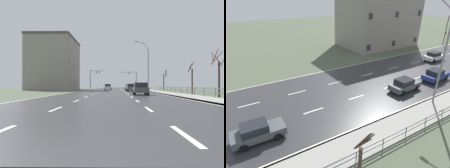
{
  "view_description": "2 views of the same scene",
  "coord_description": "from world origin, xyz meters",
  "views": [
    {
      "loc": [
        0.66,
        -3.03,
        1.22
      ],
      "look_at": [
        -0.18,
        48.59,
        1.56
      ],
      "focal_mm": 33.34,
      "sensor_mm": 36.0,
      "label": 1
    },
    {
      "loc": [
        17.54,
        22.59,
        10.69
      ],
      "look_at": [
        0.0,
        33.35,
        1.03
      ],
      "focal_mm": 30.55,
      "sensor_mm": 36.0,
      "label": 2
    }
  ],
  "objects": [
    {
      "name": "car_mid_centre",
      "position": [
        3.96,
        40.43,
        0.8
      ],
      "size": [
        1.98,
        4.18,
        1.57
      ],
      "rotation": [
        0.0,
        0.0,
        0.05
      ],
      "color": "#474C51",
      "rests_on": "ground"
    },
    {
      "name": "car_near_left",
      "position": [
        3.85,
        23.47,
        0.8
      ],
      "size": [
        1.89,
        4.13,
        1.57
      ],
      "rotation": [
        0.0,
        0.0,
        -0.02
      ],
      "color": "#474C51",
      "rests_on": "ground"
    },
    {
      "name": "street_lamp_midground",
      "position": [
        7.39,
        40.84,
        5.12
      ],
      "size": [
        2.89,
        0.24,
        10.55
      ],
      "color": "slate",
      "rests_on": "ground"
    },
    {
      "name": "road_asphalt_strip",
      "position": [
        0.0,
        60.0,
        0.01
      ],
      "size": [
        14.0,
        120.0,
        0.03
      ],
      "color": "#303033",
      "rests_on": "ground"
    },
    {
      "name": "sidewalk_right",
      "position": [
        8.43,
        60.0,
        0.06
      ],
      "size": [
        3.0,
        120.0,
        0.12
      ],
      "color": "gray",
      "rests_on": "ground"
    },
    {
      "name": "ground_plane",
      "position": [
        0.0,
        48.0,
        -0.06
      ],
      "size": [
        160.0,
        160.0,
        0.12
      ],
      "color": "#4C5642"
    },
    {
      "name": "guardrail",
      "position": [
        9.85,
        23.74,
        0.71
      ],
      "size": [
        0.07,
        35.43,
        1.0
      ],
      "color": "#515459",
      "rests_on": "ground"
    },
    {
      "name": "car_near_right",
      "position": [
        4.02,
        46.51,
        0.8
      ],
      "size": [
        1.97,
        4.17,
        1.57
      ],
      "rotation": [
        0.0,
        0.0,
        0.04
      ],
      "color": "navy",
      "rests_on": "ground"
    },
    {
      "name": "brick_building",
      "position": [
        -15.88,
        53.55,
        7.01
      ],
      "size": [
        11.1,
        16.34,
        14.01
      ],
      "color": "gray",
      "rests_on": "ground"
    },
    {
      "name": "car_far_right",
      "position": [
        -1.4,
        54.3,
        0.8
      ],
      "size": [
        1.87,
        4.11,
        1.57
      ],
      "rotation": [
        0.0,
        0.0,
        0.01
      ],
      "color": "silver",
      "rests_on": "ground"
    },
    {
      "name": "bare_tree_mid",
      "position": [
        11.85,
        27.49,
        2.14
      ],
      "size": [
        1.08,
        0.72,
        4.68
      ],
      "color": "#423328",
      "rests_on": "ground"
    },
    {
      "name": "bare_tree_far",
      "position": [
        11.3,
        42.45,
        2.19
      ],
      "size": [
        0.89,
        1.61,
        4.6
      ],
      "color": "#423328",
      "rests_on": "ground"
    },
    {
      "name": "bare_tree_near",
      "position": [
        10.79,
        17.48,
        2.22
      ],
      "size": [
        1.41,
        1.31,
        4.9
      ],
      "color": "#423328",
      "rests_on": "ground"
    },
    {
      "name": "traffic_signal_left",
      "position": [
        -6.79,
        67.57,
        4.38
      ],
      "size": [
        4.77,
        0.36,
        6.44
      ],
      "color": "#38383A",
      "rests_on": "ground"
    },
    {
      "name": "traffic_signal_right",
      "position": [
        6.87,
        68.87,
        4.03
      ],
      "size": [
        5.53,
        0.36,
        6.07
      ],
      "color": "#38383A",
      "rests_on": "ground"
    }
  ]
}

